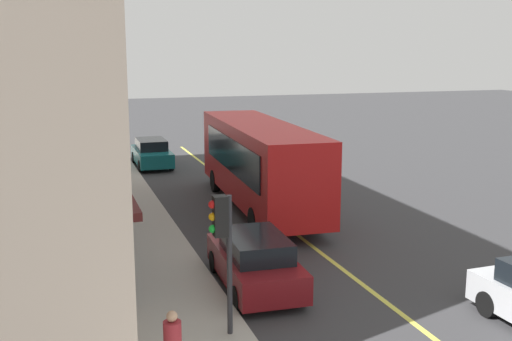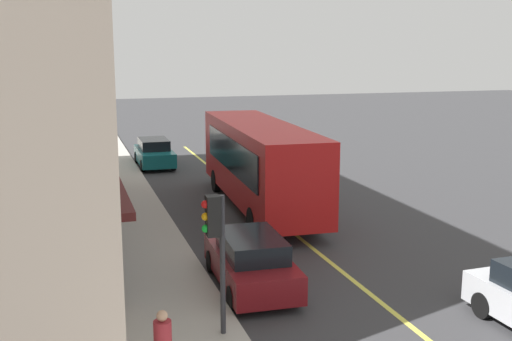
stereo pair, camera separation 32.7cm
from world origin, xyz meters
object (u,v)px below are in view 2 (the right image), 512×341
at_px(traffic_light, 215,232).
at_px(bus, 259,161).
at_px(car_maroon, 251,261).
at_px(pedestrian_by_curb, 112,163).
at_px(car_teal, 154,153).

bearing_deg(traffic_light, bus, -22.12).
relative_size(car_maroon, pedestrian_by_curb, 2.79).
bearing_deg(pedestrian_by_curb, car_teal, -30.67).
distance_m(bus, car_teal, 11.03).
distance_m(car_maroon, car_teal, 18.72).
bearing_deg(bus, pedestrian_by_curb, 41.05).
distance_m(car_maroon, pedestrian_by_curb, 14.57).
bearing_deg(pedestrian_by_curb, bus, -138.95).
height_order(bus, pedestrian_by_curb, bus).
height_order(car_maroon, pedestrian_by_curb, pedestrian_by_curb).
bearing_deg(car_teal, pedestrian_by_curb, 149.33).
relative_size(bus, car_maroon, 2.57).
height_order(traffic_light, car_maroon, traffic_light).
height_order(car_maroon, car_teal, same).
distance_m(bus, traffic_light, 11.81).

